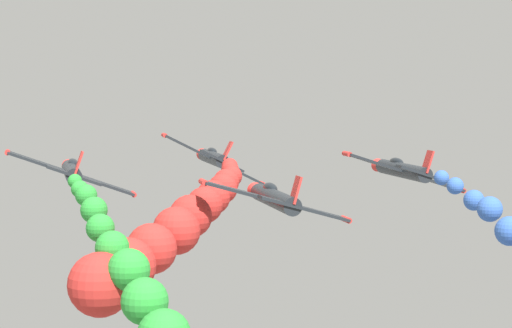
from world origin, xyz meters
The scene contains 6 objects.
airplane_lead centered at (-0.07, 16.74, 86.00)m, with size 8.70×10.35×4.63m.
smoke_trail_lead centered at (-7.46, -9.04, 83.16)m, with size 13.59×26.72×6.73m.
airplane_left_inner centered at (-12.21, 5.25, 85.95)m, with size 9.13×10.35×3.56m.
smoke_trail_left_inner centered at (-9.60, -17.88, 81.27)m, with size 5.96×22.64×8.91m.
airplane_right_inner centered at (11.68, 3.08, 85.81)m, with size 9.22×10.35×3.42m.
airplane_left_outer centered at (-0.54, -7.73, 85.10)m, with size 9.31×10.35×3.27m.
Camera 1 is at (-14.95, -68.93, 91.65)m, focal length 72.84 mm.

